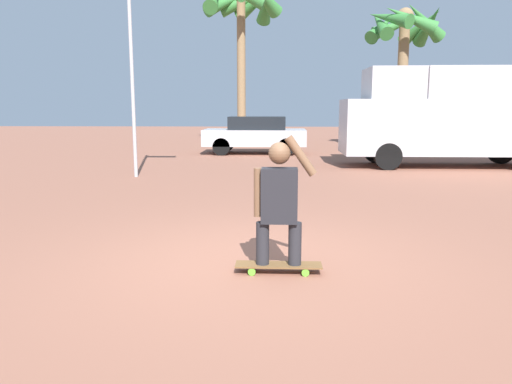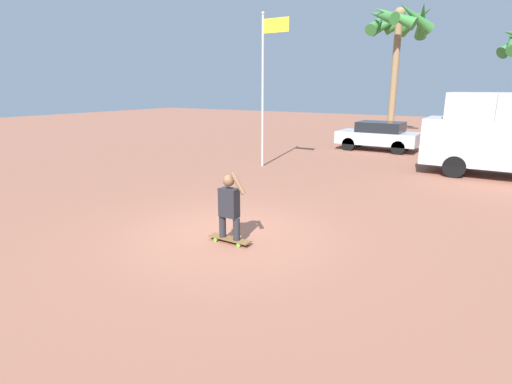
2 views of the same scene
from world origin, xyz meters
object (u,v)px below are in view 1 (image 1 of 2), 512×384
at_px(person_skateboarder, 279,198).
at_px(palm_tree_center_background, 242,5).
at_px(skateboard, 279,266).
at_px(palm_tree_near_van, 404,32).
at_px(parked_car_silver, 255,134).
at_px(camper_van, 454,114).
at_px(flagpole, 135,42).

xyz_separation_m(person_skateboarder, palm_tree_center_background, (-1.88, 20.32, 5.84)).
bearing_deg(skateboard, palm_tree_near_van, 72.83).
height_order(skateboard, parked_car_silver, parked_car_silver).
bearing_deg(palm_tree_center_background, palm_tree_near_van, -28.50).
xyz_separation_m(palm_tree_near_van, palm_tree_center_background, (-6.99, 3.79, 1.84)).
xyz_separation_m(person_skateboarder, palm_tree_near_van, (5.11, 16.53, 4.00)).
height_order(person_skateboarder, parked_car_silver, person_skateboarder).
bearing_deg(skateboard, parked_car_silver, 93.72).
bearing_deg(person_skateboarder, skateboard, -0.00).
bearing_deg(palm_tree_near_van, camper_van, -89.77).
bearing_deg(parked_car_silver, flagpole, -111.84).
relative_size(palm_tree_center_background, flagpole, 1.39).
distance_m(parked_car_silver, flagpole, 7.55).
bearing_deg(camper_van, skateboard, -117.28).
bearing_deg(person_skateboarder, palm_tree_near_van, 72.83).
relative_size(camper_van, palm_tree_near_van, 1.06).
bearing_deg(parked_car_silver, skateboard, -86.28).
height_order(skateboard, palm_tree_near_van, palm_tree_near_van).
relative_size(skateboard, palm_tree_center_background, 0.12).
bearing_deg(skateboard, flagpole, 115.87).
bearing_deg(skateboard, camper_van, 62.72).
bearing_deg(parked_car_silver, palm_tree_near_van, 23.57).
bearing_deg(flagpole, camper_van, 16.92).
height_order(palm_tree_near_van, palm_tree_center_background, palm_tree_center_background).
xyz_separation_m(camper_van, palm_tree_center_background, (-7.01, 10.37, 5.09)).
bearing_deg(palm_tree_near_van, parked_car_silver, -156.43).
bearing_deg(palm_tree_near_van, skateboard, -107.17).
distance_m(camper_van, parked_car_silver, 7.26).
bearing_deg(parked_car_silver, camper_van, -33.22).
distance_m(palm_tree_near_van, flagpole, 12.73).
relative_size(skateboard, camper_van, 0.15).
relative_size(skateboard, flagpole, 0.16).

